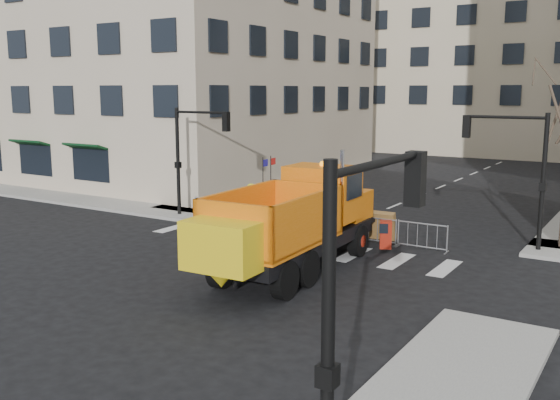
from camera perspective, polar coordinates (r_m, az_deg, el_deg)
The scene contains 13 objects.
ground at distance 20.98m, azimuth -6.16°, elevation -7.31°, with size 120.00×120.00×0.00m, color black.
sidewalk_back at distance 27.90m, azimuth 4.70°, elevation -2.77°, with size 64.00×5.00×0.15m, color gray.
building_far at distance 69.07m, azimuth 22.26°, elevation 14.06°, with size 30.00×18.00×24.00m, color #BCB090.
traffic_light_left at distance 31.13m, azimuth -9.31°, elevation 3.36°, with size 0.18×0.18×5.40m, color black.
traffic_light_right at distance 25.74m, azimuth 22.90°, elevation 1.34°, with size 0.18×0.18×5.40m, color black.
traffic_light_near at distance 8.32m, azimuth 4.38°, elevation -15.07°, with size 0.18×0.18×5.40m, color black.
crowd_barriers at distance 27.37m, azimuth 2.45°, elevation -1.98°, with size 12.60×0.60×1.10m, color #9EA0A5, non-canonical shape.
plow_truck at distance 21.29m, azimuth 1.12°, elevation -1.83°, with size 3.58×10.89×4.18m.
cop_a at distance 25.57m, azimuth 7.03°, elevation -2.04°, with size 0.67×0.44×1.85m, color black.
cop_b at distance 25.82m, azimuth 5.94°, elevation -2.13°, with size 0.80×0.62×1.65m, color black.
cop_c at distance 26.35m, azimuth 3.62°, elevation -1.81°, with size 0.99×0.41×1.68m, color black.
worker at distance 30.34m, azimuth -2.61°, elevation -0.01°, with size 1.05×0.60×1.62m, color #F7F41D.
newspaper_box at distance 24.59m, azimuth 9.64°, elevation -3.13°, with size 0.45×0.40×1.10m, color maroon.
Camera 1 is at (12.47, -15.69, 6.22)m, focal length 40.00 mm.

